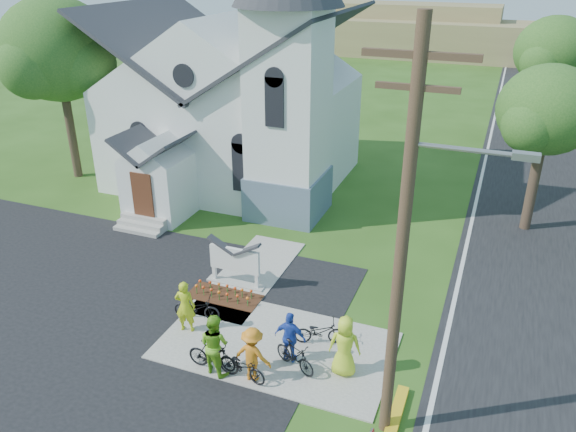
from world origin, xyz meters
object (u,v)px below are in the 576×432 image
at_px(bike_3, 295,356).
at_px(cyclist_4, 345,346).
at_px(utility_pole, 406,239).
at_px(bike_0, 197,308).
at_px(cyclist_3, 253,354).
at_px(church_sign, 235,260).
at_px(cyclist_2, 290,337).
at_px(cyclist_1, 215,344).
at_px(bike_4, 320,332).
at_px(bike_1, 213,356).
at_px(cyclist_0, 185,306).
at_px(bike_2, 242,366).

bearing_deg(bike_3, cyclist_4, -50.61).
relative_size(utility_pole, bike_0, 6.49).
relative_size(bike_0, cyclist_3, 0.92).
bearing_deg(church_sign, utility_pole, -35.60).
distance_m(utility_pole, cyclist_2, 5.75).
relative_size(cyclist_1, bike_3, 1.26).
bearing_deg(church_sign, cyclist_2, -43.62).
bearing_deg(cyclist_1, bike_3, -140.95).
height_order(utility_pole, cyclist_4, utility_pole).
relative_size(church_sign, cyclist_2, 1.34).
distance_m(church_sign, cyclist_1, 4.67).
bearing_deg(utility_pole, cyclist_2, 154.95).
xyz_separation_m(utility_pole, bike_4, (-2.66, 2.59, -4.95)).
xyz_separation_m(bike_0, cyclist_1, (1.77, -2.04, 0.54)).
relative_size(cyclist_2, cyclist_3, 0.98).
distance_m(utility_pole, cyclist_1, 6.69).
bearing_deg(bike_1, utility_pole, -91.63).
xyz_separation_m(church_sign, cyclist_3, (2.68, -4.31, -0.14)).
distance_m(bike_1, bike_3, 2.32).
bearing_deg(cyclist_2, bike_1, 33.56).
bearing_deg(church_sign, bike_1, -71.38).
bearing_deg(bike_0, church_sign, -15.52).
relative_size(cyclist_1, cyclist_3, 1.12).
height_order(cyclist_0, bike_4, cyclist_0).
height_order(cyclist_0, cyclist_1, cyclist_1).
bearing_deg(church_sign, bike_4, -28.39).
bearing_deg(bike_2, bike_1, 102.69).
xyz_separation_m(cyclist_3, bike_3, (0.94, 0.82, -0.39)).
distance_m(church_sign, cyclist_0, 3.03).
xyz_separation_m(cyclist_1, cyclist_3, (1.13, 0.09, -0.10)).
xyz_separation_m(church_sign, cyclist_1, (1.55, -4.40, -0.04)).
bearing_deg(bike_0, cyclist_1, -149.07).
xyz_separation_m(church_sign, cyclist_4, (4.96, -3.14, -0.05)).
bearing_deg(cyclist_3, utility_pole, 177.83).
distance_m(bike_0, bike_1, 2.66).
bearing_deg(cyclist_4, church_sign, -41.80).
relative_size(bike_0, cyclist_2, 0.94).
height_order(church_sign, cyclist_4, cyclist_4).
bearing_deg(utility_pole, bike_0, 161.01).
xyz_separation_m(cyclist_0, bike_2, (2.61, -1.36, -0.48)).
xyz_separation_m(utility_pole, cyclist_0, (-6.78, 1.68, -4.47)).
distance_m(church_sign, bike_1, 4.67).
bearing_deg(bike_4, bike_2, 125.45).
xyz_separation_m(cyclist_1, cyclist_2, (1.81, 1.20, -0.12)).
xyz_separation_m(utility_pole, bike_3, (-2.95, 1.21, -4.90)).
height_order(church_sign, bike_0, church_sign).
bearing_deg(utility_pole, cyclist_4, 135.67).
distance_m(bike_1, bike_4, 3.33).
bearing_deg(bike_3, bike_2, 150.62).
relative_size(cyclist_0, cyclist_3, 1.06).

